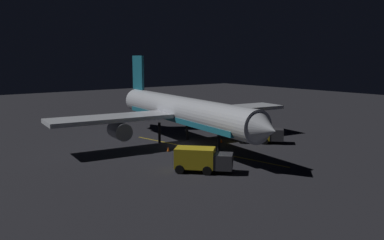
# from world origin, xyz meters

# --- Properties ---
(ground_plane) EXTENTS (180.00, 180.00, 0.20)m
(ground_plane) POSITION_xyz_m (0.00, 0.00, -0.10)
(ground_plane) COLOR #25252A
(apron_guide_stripe) EXTENTS (4.20, 23.94, 0.01)m
(apron_guide_stripe) POSITION_xyz_m (-0.04, 4.00, 0.00)
(apron_guide_stripe) COLOR gold
(apron_guide_stripe) RESTS_ON ground_plane
(airliner) EXTENTS (33.96, 36.54, 11.58)m
(airliner) POSITION_xyz_m (-0.08, -0.61, 4.32)
(airliner) COLOR silver
(airliner) RESTS_ON ground_plane
(baggage_truck) EXTENTS (5.34, 5.58, 2.45)m
(baggage_truck) POSITION_xyz_m (6.33, 11.54, 1.25)
(baggage_truck) COLOR gold
(baggage_truck) RESTS_ON ground_plane
(catering_truck) EXTENTS (5.54, 5.85, 2.51)m
(catering_truck) POSITION_xyz_m (-8.61, 5.31, 1.29)
(catering_truck) COLOR gold
(catering_truck) RESTS_ON ground_plane
(ground_crew_worker) EXTENTS (0.40, 0.40, 1.74)m
(ground_crew_worker) POSITION_xyz_m (4.60, 9.31, 0.89)
(ground_crew_worker) COLOR black
(ground_crew_worker) RESTS_ON ground_plane
(traffic_cone_near_left) EXTENTS (0.50, 0.50, 0.55)m
(traffic_cone_near_left) POSITION_xyz_m (-4.79, 2.21, 0.25)
(traffic_cone_near_left) COLOR #EA590F
(traffic_cone_near_left) RESTS_ON ground_plane
(traffic_cone_near_right) EXTENTS (0.50, 0.50, 0.55)m
(traffic_cone_near_right) POSITION_xyz_m (3.74, 2.09, 0.25)
(traffic_cone_near_right) COLOR #EA590F
(traffic_cone_near_right) RESTS_ON ground_plane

